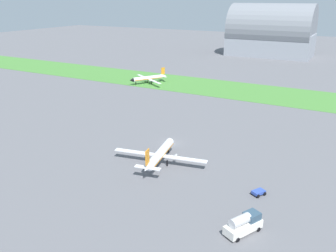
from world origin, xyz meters
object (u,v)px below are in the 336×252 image
object	(u,v)px
airplane_taxiing_turboprop	(148,78)
baggage_cart_near_gate	(258,192)
fuel_truck_midfield	(244,224)
airplane_foreground_turboprop	(160,154)

from	to	relation	value
airplane_taxiing_turboprop	baggage_cart_near_gate	xyz separation A→B (m)	(65.95, -68.31, -1.69)
fuel_truck_midfield	airplane_taxiing_turboprop	bearing A→B (deg)	66.90
baggage_cart_near_gate	airplane_taxiing_turboprop	bearing A→B (deg)	74.13
airplane_taxiing_turboprop	baggage_cart_near_gate	bearing A→B (deg)	75.55
baggage_cart_near_gate	fuel_truck_midfield	xyz separation A→B (m)	(0.91, -12.31, 1.01)
baggage_cart_near_gate	fuel_truck_midfield	bearing A→B (deg)	-145.64
airplane_foreground_turboprop	baggage_cart_near_gate	xyz separation A→B (m)	(22.82, -2.73, -1.78)
airplane_foreground_turboprop	fuel_truck_midfield	bearing A→B (deg)	-132.84
airplane_foreground_turboprop	airplane_taxiing_turboprop	world-z (taller)	airplane_foreground_turboprop
airplane_foreground_turboprop	airplane_taxiing_turboprop	size ratio (longest dim) A/B	1.17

